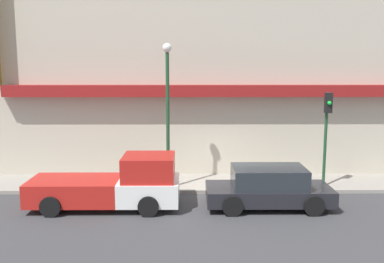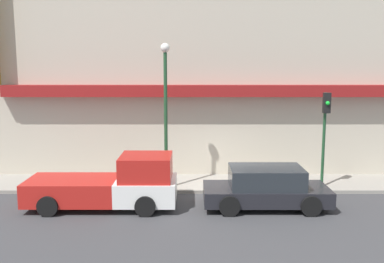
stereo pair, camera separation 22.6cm
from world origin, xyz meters
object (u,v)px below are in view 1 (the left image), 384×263
object	(u,v)px
parked_car	(268,188)
fire_hydrant	(250,177)
street_lamp	(168,99)
traffic_light	(327,123)
pickup_truck	(115,185)

from	to	relation	value
parked_car	fire_hydrant	distance (m)	2.29
street_lamp	parked_car	bearing A→B (deg)	-28.44
parked_car	traffic_light	xyz separation A→B (m)	(2.65, 2.07, 2.05)
traffic_light	street_lamp	bearing A→B (deg)	-179.26
pickup_truck	traffic_light	distance (m)	8.60
fire_hydrant	street_lamp	distance (m)	4.64
parked_car	fire_hydrant	bearing A→B (deg)	96.78
pickup_truck	fire_hydrant	distance (m)	5.62
parked_car	fire_hydrant	size ratio (longest dim) A/B	6.18
parked_car	street_lamp	size ratio (longest dim) A/B	0.77
street_lamp	traffic_light	distance (m)	6.39
fire_hydrant	street_lamp	xyz separation A→B (m)	(-3.34, -0.27, 3.21)
street_lamp	traffic_light	bearing A→B (deg)	0.74
parked_car	traffic_light	bearing A→B (deg)	36.43
fire_hydrant	traffic_light	world-z (taller)	traffic_light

